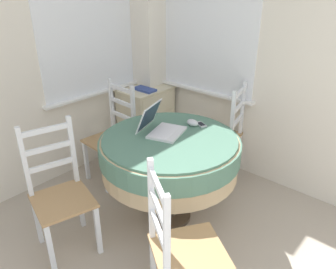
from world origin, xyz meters
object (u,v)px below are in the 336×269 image
(round_dining_table, at_px, (170,153))
(laptop, at_px, (161,127))
(dining_chair_camera_near, at_px, (181,250))
(corner_cabinet, at_px, (146,119))
(book_on_cabinet, at_px, (145,89))
(cell_phone, at_px, (201,124))
(computer_mouse, at_px, (192,123))
(dining_chair_near_back_window, at_px, (113,137))
(dining_chair_left_flank, at_px, (60,195))
(dining_chair_near_right_window, at_px, (222,136))

(round_dining_table, bearing_deg, laptop, 79.28)
(round_dining_table, xyz_separation_m, dining_chair_camera_near, (-0.59, -0.60, -0.16))
(corner_cabinet, height_order, book_on_cabinet, book_on_cabinet)
(round_dining_table, bearing_deg, corner_cabinet, 53.25)
(cell_phone, distance_m, corner_cabinet, 1.22)
(laptop, height_order, computer_mouse, laptop)
(cell_phone, bearing_deg, computer_mouse, 141.34)
(computer_mouse, relative_size, dining_chair_camera_near, 0.11)
(computer_mouse, bearing_deg, dining_chair_near_back_window, 102.15)
(computer_mouse, xyz_separation_m, cell_phone, (0.06, -0.05, -0.02))
(computer_mouse, bearing_deg, round_dining_table, -178.83)
(round_dining_table, height_order, computer_mouse, computer_mouse)
(dining_chair_camera_near, bearing_deg, laptop, 49.47)
(cell_phone, xyz_separation_m, dining_chair_near_back_window, (-0.23, 0.87, -0.31))
(round_dining_table, xyz_separation_m, corner_cabinet, (0.78, 1.04, -0.24))
(laptop, height_order, dining_chair_left_flank, laptop)
(corner_cabinet, bearing_deg, book_on_cabinet, -140.19)
(corner_cabinet, bearing_deg, dining_chair_near_right_window, -86.12)
(cell_phone, relative_size, dining_chair_near_right_window, 0.13)
(laptop, height_order, cell_phone, laptop)
(dining_chair_camera_near, bearing_deg, dining_chair_near_back_window, 63.89)
(round_dining_table, relative_size, dining_chair_near_back_window, 1.12)
(round_dining_table, relative_size, cell_phone, 8.91)
(laptop, distance_m, book_on_cabinet, 1.11)
(dining_chair_left_flank, relative_size, corner_cabinet, 1.30)
(cell_phone, xyz_separation_m, dining_chair_camera_near, (-0.94, -0.56, -0.31))
(dining_chair_camera_near, bearing_deg, book_on_cabinet, 50.67)
(computer_mouse, relative_size, corner_cabinet, 0.14)
(laptop, bearing_deg, dining_chair_left_flank, 160.98)
(dining_chair_camera_near, bearing_deg, round_dining_table, 45.59)
(computer_mouse, xyz_separation_m, dining_chair_left_flank, (-1.04, 0.37, -0.33))
(dining_chair_camera_near, height_order, corner_cabinet, dining_chair_camera_near)
(dining_chair_near_back_window, relative_size, corner_cabinet, 1.30)
(laptop, distance_m, dining_chair_left_flank, 0.89)
(dining_chair_left_flank, xyz_separation_m, corner_cabinet, (1.53, 0.66, -0.08))
(dining_chair_near_back_window, xyz_separation_m, book_on_cabinet, (0.60, 0.15, 0.31))
(corner_cabinet, bearing_deg, computer_mouse, -115.20)
(dining_chair_near_back_window, height_order, corner_cabinet, dining_chair_near_back_window)
(round_dining_table, bearing_deg, book_on_cabinet, 54.21)
(round_dining_table, height_order, dining_chair_near_back_window, dining_chair_near_back_window)
(dining_chair_near_right_window, xyz_separation_m, book_on_cabinet, (-0.13, 0.94, 0.31))
(cell_phone, relative_size, dining_chair_left_flank, 0.13)
(dining_chair_near_right_window, relative_size, corner_cabinet, 1.30)
(laptop, bearing_deg, cell_phone, -25.14)
(computer_mouse, height_order, cell_phone, computer_mouse)
(cell_phone, bearing_deg, round_dining_table, 173.50)
(cell_phone, bearing_deg, laptop, 154.86)
(laptop, relative_size, dining_chair_near_right_window, 0.40)
(round_dining_table, height_order, dining_chair_near_right_window, dining_chair_near_right_window)
(cell_phone, height_order, corner_cabinet, cell_phone)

